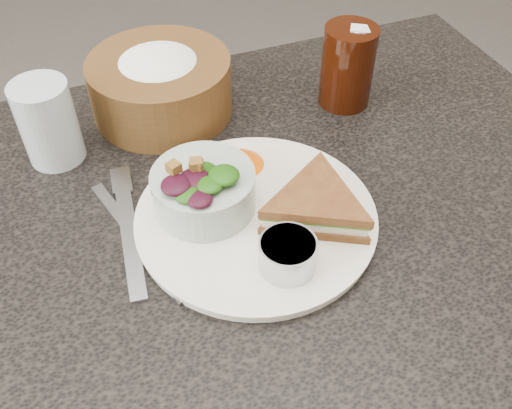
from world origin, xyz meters
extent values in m
cube|color=black|center=(0.00, 0.00, 0.38)|extent=(1.00, 0.70, 0.75)
cylinder|color=silver|center=(-0.01, -0.02, 0.76)|extent=(0.29, 0.29, 0.01)
cylinder|color=#AEB2B9|center=(0.00, -0.11, 0.78)|extent=(0.08, 0.08, 0.04)
cone|color=#FF5E05|center=(0.01, 0.07, 0.78)|extent=(0.08, 0.08, 0.03)
cube|color=#9EA5AF|center=(-0.16, 0.01, 0.75)|extent=(0.04, 0.20, 0.01)
cube|color=#9A9DA3|center=(-0.15, 0.00, 0.75)|extent=(0.07, 0.22, 0.00)
cylinder|color=#ADBCC2|center=(-0.22, 0.19, 0.81)|extent=(0.09, 0.09, 0.11)
camera|label=1|loc=(-0.18, -0.47, 1.26)|focal=40.00mm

